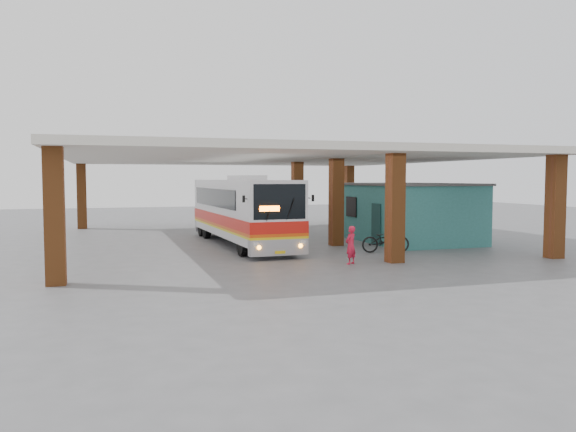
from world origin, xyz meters
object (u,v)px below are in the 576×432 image
Objects in this scene: coach_bus at (241,210)px; motorcycle at (386,240)px; pedestrian at (351,245)px; red_chair at (336,229)px.

coach_bus is 5.54× the size of motorcycle.
motorcycle is at bearing -170.74° from pedestrian.
pedestrian reaches higher than red_chair.
red_chair is at bearing 22.22° from coach_bus.
coach_bus is 14.70× the size of red_chair.
pedestrian is (-2.94, -2.67, 0.18)m from motorcycle.
pedestrian is 11.28m from red_chair.
motorcycle reaches higher than red_chair.
motorcycle is 7.97m from red_chair.
coach_bus is 8.08× the size of pedestrian.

